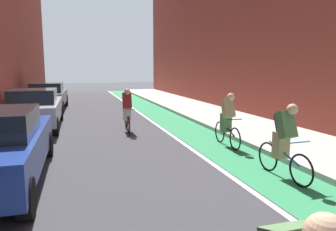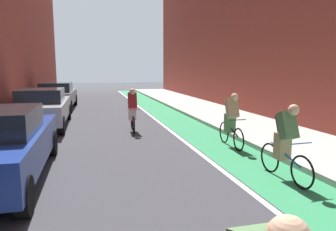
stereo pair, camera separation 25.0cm
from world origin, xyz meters
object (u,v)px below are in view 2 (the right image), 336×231
Objects in this scene: parked_sedan_gray at (57,95)px; cyclist_trailing at (231,120)px; cyclist_mid at (285,140)px; cyclist_far at (132,109)px; parked_sedan_silver at (42,107)px.

cyclist_trailing reaches higher than parked_sedan_gray.
cyclist_mid is 6.38m from cyclist_far.
cyclist_trailing is at bearing -38.96° from parked_sedan_silver.
parked_sedan_silver is at bearing 127.05° from cyclist_mid.
parked_sedan_silver is 2.73× the size of cyclist_mid.
parked_sedan_gray is (-0.00, 5.81, 0.00)m from parked_sedan_silver.
cyclist_far is (-2.52, 3.06, 0.04)m from cyclist_trailing.
cyclist_mid is 1.01× the size of cyclist_far.
cyclist_far reaches higher than parked_sedan_silver.
cyclist_far is at bearing 111.97° from cyclist_mid.
parked_sedan_silver is at bearing 141.04° from cyclist_trailing.
cyclist_trailing is at bearing -50.54° from cyclist_far.
cyclist_far is at bearing -26.72° from parked_sedan_silver.
cyclist_mid is (5.74, -7.61, 0.06)m from parked_sedan_silver.
parked_sedan_gray is at bearing 90.02° from parked_sedan_silver.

